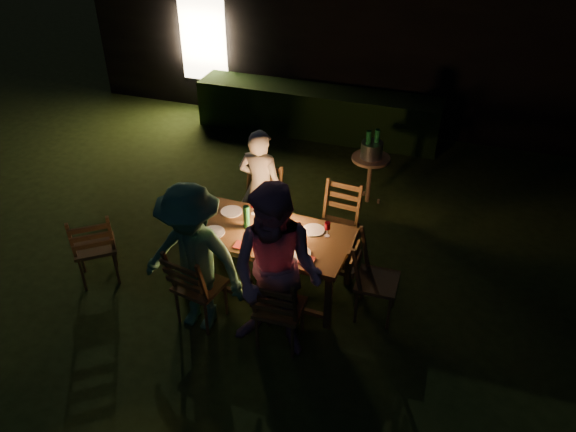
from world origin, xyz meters
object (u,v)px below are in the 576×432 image
(person_opp_right, at_px, (277,275))
(bottle_bucket_b, at_px, (376,146))
(chair_near_left, at_px, (200,298))
(chair_spare, at_px, (97,258))
(person_opp_left, at_px, (193,260))
(ice_bucket, at_px, (372,150))
(chair_near_right, at_px, (279,320))
(side_table, at_px, (371,163))
(person_house_side, at_px, (261,188))
(chair_far_left, at_px, (260,221))
(bottle_bucket_a, at_px, (368,147))
(lantern, at_px, (274,219))
(dining_table, at_px, (268,238))
(chair_far_right, at_px, (336,238))
(chair_end, at_px, (374,292))
(bottle_table, at_px, (246,217))

(person_opp_right, bearing_deg, bottle_bucket_b, 86.69)
(chair_near_left, xyz_separation_m, chair_spare, (-1.42, 0.23, -0.00))
(person_opp_left, distance_m, ice_bucket, 3.20)
(ice_bucket, height_order, bottle_bucket_b, bottle_bucket_b)
(chair_near_right, relative_size, ice_bucket, 3.41)
(side_table, relative_size, ice_bucket, 2.38)
(person_house_side, bearing_deg, bottle_bucket_b, -127.00)
(ice_bucket, bearing_deg, chair_far_left, -128.76)
(bottle_bucket_a, relative_size, bottle_bucket_b, 1.00)
(chair_near_right, height_order, person_opp_left, person_opp_left)
(lantern, relative_size, ice_bucket, 1.17)
(bottle_bucket_b, bearing_deg, person_house_side, -130.08)
(chair_far_left, bearing_deg, bottle_bucket_a, -128.23)
(chair_far_left, xyz_separation_m, person_house_side, (0.00, 0.05, 0.46))
(person_house_side, relative_size, ice_bucket, 5.15)
(side_table, distance_m, bottle_bucket_a, 0.25)
(chair_far_left, relative_size, bottle_bucket_a, 3.25)
(lantern, bearing_deg, ice_bucket, 73.12)
(dining_table, bearing_deg, chair_spare, -161.91)
(bottle_bucket_a, distance_m, bottle_bucket_b, 0.13)
(chair_near_left, bearing_deg, lantern, 66.22)
(dining_table, xyz_separation_m, side_table, (0.70, 2.17, -0.06))
(chair_near_left, xyz_separation_m, lantern, (0.55, 0.79, 0.61))
(chair_far_right, distance_m, chair_end, 1.03)
(dining_table, height_order, chair_spare, chair_spare)
(lantern, bearing_deg, chair_far_right, 52.13)
(lantern, bearing_deg, bottle_bucket_a, 74.07)
(person_opp_right, bearing_deg, lantern, 114.69)
(lantern, height_order, ice_bucket, lantern)
(chair_far_right, distance_m, person_opp_left, 1.96)
(chair_near_left, distance_m, lantern, 1.14)
(lantern, xyz_separation_m, bottle_table, (-0.30, -0.03, -0.02))
(bottle_bucket_a, xyz_separation_m, bottle_bucket_b, (0.10, 0.08, 0.00))
(person_opp_right, bearing_deg, side_table, 87.54)
(person_house_side, distance_m, ice_bucket, 1.73)
(person_house_side, bearing_deg, ice_bucket, -126.58)
(lantern, bearing_deg, chair_near_right, -67.03)
(chair_far_right, height_order, side_table, chair_far_right)
(chair_far_left, xyz_separation_m, chair_spare, (-1.51, -1.31, -0.01))
(person_opp_right, relative_size, bottle_bucket_a, 5.91)
(chair_spare, distance_m, bottle_table, 1.85)
(person_opp_right, xyz_separation_m, lantern, (-0.35, 0.89, -0.03))
(chair_far_right, height_order, person_opp_left, person_opp_left)
(chair_near_left, distance_m, chair_spare, 1.44)
(dining_table, xyz_separation_m, chair_spare, (-1.92, -0.51, -0.38))
(ice_bucket, bearing_deg, chair_spare, -134.22)
(chair_far_left, relative_size, lantern, 2.97)
(chair_near_left, relative_size, chair_far_left, 0.99)
(side_table, bearing_deg, bottle_bucket_a, -141.34)
(chair_near_left, relative_size, chair_end, 1.01)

